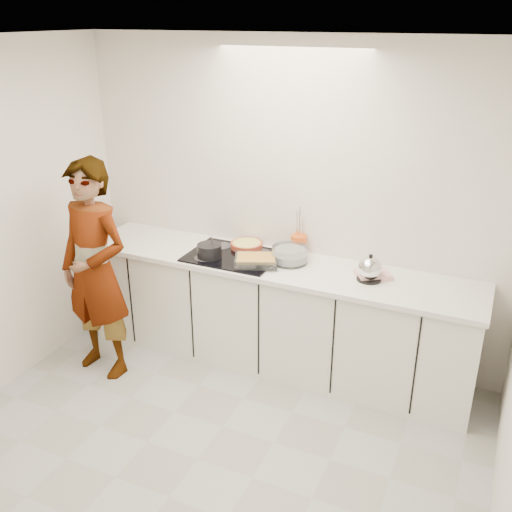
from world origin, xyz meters
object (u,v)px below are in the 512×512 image
at_px(hob, 233,256).
at_px(baking_dish, 256,260).
at_px(saucepan, 209,251).
at_px(tart_dish, 247,245).
at_px(cook, 95,271).
at_px(utensil_crock, 299,245).
at_px(kettle, 370,269).
at_px(mixing_bowl, 290,255).

distance_m(hob, baking_dish, 0.26).
relative_size(hob, saucepan, 3.57).
height_order(tart_dish, cook, cook).
bearing_deg(cook, utensil_crock, 40.87).
bearing_deg(kettle, mixing_bowl, 174.77).
bearing_deg(baking_dish, saucepan, -176.43).
bearing_deg(utensil_crock, mixing_bowl, -90.46).
relative_size(baking_dish, cook, 0.22).
relative_size(baking_dish, mixing_bowl, 1.11).
xyz_separation_m(saucepan, baking_dish, (0.40, 0.02, -0.02)).
bearing_deg(saucepan, cook, -144.16).
xyz_separation_m(saucepan, cook, (-0.72, -0.52, -0.09)).
relative_size(mixing_bowl, cook, 0.20).
bearing_deg(mixing_bowl, kettle, -5.23).
height_order(hob, saucepan, saucepan).
height_order(hob, baking_dish, baking_dish).
relative_size(tart_dish, cook, 0.18).
relative_size(tart_dish, saucepan, 1.57).
height_order(utensil_crock, cook, cook).
bearing_deg(cook, mixing_bowl, 34.84).
xyz_separation_m(mixing_bowl, utensil_crock, (0.00, 0.19, 0.02)).
distance_m(baking_dish, kettle, 0.87).
height_order(baking_dish, utensil_crock, utensil_crock).
distance_m(tart_dish, baking_dish, 0.36).
distance_m(tart_dish, mixing_bowl, 0.44).
distance_m(hob, cook, 1.08).
xyz_separation_m(kettle, utensil_crock, (-0.65, 0.25, -0.01)).
height_order(saucepan, utensil_crock, saucepan).
distance_m(hob, tart_dish, 0.20).
bearing_deg(kettle, baking_dish, -172.71).
bearing_deg(utensil_crock, hob, -149.15).
relative_size(tart_dish, mixing_bowl, 0.89).
bearing_deg(kettle, utensil_crock, 158.67).
height_order(hob, kettle, kettle).
xyz_separation_m(kettle, cook, (-1.99, -0.66, -0.11)).
height_order(tart_dish, mixing_bowl, mixing_bowl).
relative_size(saucepan, utensil_crock, 1.25).
distance_m(saucepan, utensil_crock, 0.73).
bearing_deg(baking_dish, mixing_bowl, 38.51).
height_order(mixing_bowl, utensil_crock, utensil_crock).
height_order(mixing_bowl, kettle, kettle).
height_order(tart_dish, baking_dish, baking_dish).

